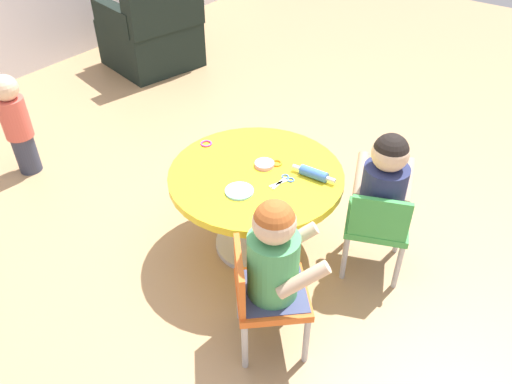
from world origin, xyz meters
name	(u,v)px	position (x,y,z in m)	size (l,w,h in m)	color
ground_plane	(256,244)	(0.00, 0.00, 0.00)	(10.00, 10.00, 0.00)	tan
craft_table	(256,192)	(0.00, 0.00, 0.37)	(0.87, 0.87, 0.49)	silver
child_chair_left	(264,293)	(-0.47, -0.40, 0.31)	(0.42, 0.42, 0.54)	#B7B7BC
seated_child_left	(275,254)	(-0.44, -0.42, 0.53)	(0.43, 0.44, 0.51)	#3F4772
child_chair_right	(377,224)	(0.21, -0.58, 0.31)	(0.39, 0.39, 0.54)	#B7B7BC
seated_child_right	(385,182)	(0.25, -0.56, 0.53)	(0.42, 0.38, 0.51)	#3F4772
armchair_dark	(153,33)	(1.34, 2.15, 0.31)	(0.83, 0.85, 0.85)	black
toddler_standing	(16,122)	(-0.32, 1.62, 0.36)	(0.17, 0.17, 0.67)	#33384C
rolling_pin	(314,173)	(0.13, -0.25, 0.51)	(0.06, 0.23, 0.05)	#3F72CC
craft_scissors	(284,180)	(0.02, -0.15, 0.49)	(0.14, 0.08, 0.01)	silver
playdough_blob_0	(264,164)	(0.07, 0.00, 0.50)	(0.10, 0.10, 0.02)	pink
playdough_blob_1	(239,191)	(-0.17, -0.03, 0.49)	(0.13, 0.13, 0.01)	#8CCCF2
cookie_cutter_0	(276,163)	(0.12, -0.04, 0.49)	(0.06, 0.06, 0.01)	orange
cookie_cutter_1	(206,144)	(0.05, 0.37, 0.49)	(0.06, 0.06, 0.01)	#D83FA5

